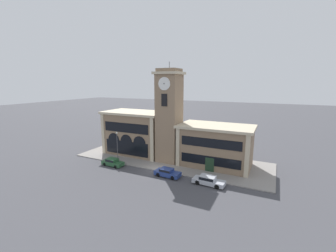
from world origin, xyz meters
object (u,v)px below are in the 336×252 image
parked_car_far (208,180)px  parked_car_mid (167,172)px  parked_car_near (113,162)px  street_lamp (117,142)px

parked_car_far → parked_car_mid: bearing=-177.3°
parked_car_near → street_lamp: size_ratio=0.74×
parked_car_near → parked_car_mid: size_ratio=0.98×
parked_car_mid → parked_car_far: (6.83, 0.00, 0.01)m
parked_car_mid → street_lamp: size_ratio=0.75×
parked_car_near → parked_car_far: size_ratio=0.87×
parked_car_far → street_lamp: 18.79m
street_lamp → parked_car_far: bearing=-6.2°
parked_car_far → street_lamp: (-18.40, 2.01, 3.21)m
parked_car_far → street_lamp: bearing=176.5°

